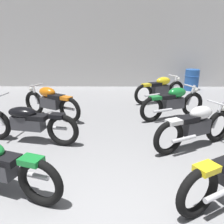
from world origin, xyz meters
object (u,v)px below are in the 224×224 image
motorcycle_right_row_1 (196,126)px  motorcycle_right_row_2 (173,102)px  motorcycle_left_row_2 (51,102)px  motorcycle_right_row_3 (161,89)px  oil_drum (192,80)px  motorcycle_left_row_1 (27,122)px

motorcycle_right_row_1 → motorcycle_right_row_2: 1.68m
motorcycle_left_row_2 → motorcycle_right_row_3: same height
motorcycle_right_row_2 → oil_drum: (1.63, 3.50, -0.03)m
motorcycle_right_row_1 → oil_drum: bearing=72.7°
motorcycle_left_row_2 → motorcycle_right_row_2: same height
motorcycle_left_row_1 → motorcycle_right_row_3: 4.56m
motorcycle_right_row_2 → motorcycle_right_row_3: (-0.02, 1.64, 0.00)m
motorcycle_left_row_2 → oil_drum: (4.90, 3.48, -0.03)m
motorcycle_left_row_1 → motorcycle_right_row_1: (3.37, -0.20, 0.01)m
motorcycle_right_row_3 → oil_drum: (1.65, 1.86, -0.03)m
motorcycle_right_row_2 → motorcycle_right_row_3: 1.64m
motorcycle_right_row_1 → oil_drum: 5.43m
motorcycle_right_row_2 → motorcycle_left_row_2: bearing=179.7°
motorcycle_left_row_1 → motorcycle_right_row_3: motorcycle_left_row_1 is taller
motorcycle_right_row_3 → oil_drum: size_ratio=2.16×
motorcycle_left_row_2 → motorcycle_right_row_3: (3.25, 1.62, 0.00)m
motorcycle_right_row_1 → oil_drum: size_ratio=2.14×
oil_drum → motorcycle_right_row_2: bearing=-115.0°
oil_drum → motorcycle_right_row_3: bearing=-131.5°
motorcycle_right_row_2 → motorcycle_right_row_3: size_ratio=1.02×
motorcycle_left_row_2 → motorcycle_right_row_1: (3.29, -1.70, 0.00)m
motorcycle_left_row_2 → motorcycle_left_row_1: bearing=-93.0°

